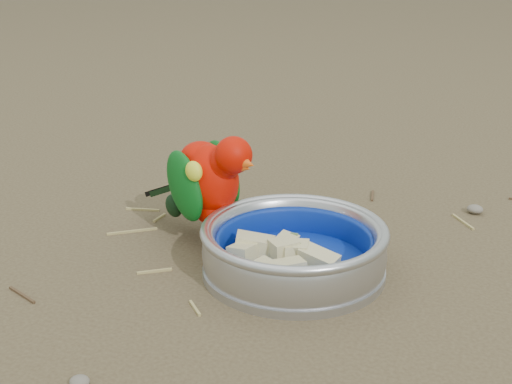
% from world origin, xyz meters
% --- Properties ---
extents(ground, '(60.00, 60.00, 0.00)m').
position_xyz_m(ground, '(0.00, 0.00, 0.00)').
color(ground, brown).
extents(food_bowl, '(0.22, 0.22, 0.02)m').
position_xyz_m(food_bowl, '(-0.03, 0.05, 0.01)').
color(food_bowl, '#B2B2BA').
rests_on(food_bowl, ground).
extents(bowl_wall, '(0.22, 0.22, 0.04)m').
position_xyz_m(bowl_wall, '(-0.03, 0.05, 0.04)').
color(bowl_wall, '#B2B2BA').
rests_on(bowl_wall, food_bowl).
extents(fruit_wedges, '(0.13, 0.13, 0.03)m').
position_xyz_m(fruit_wedges, '(-0.03, 0.05, 0.03)').
color(fruit_wedges, beige).
rests_on(fruit_wedges, food_bowl).
extents(lory_parrot, '(0.20, 0.15, 0.15)m').
position_xyz_m(lory_parrot, '(-0.16, 0.10, 0.07)').
color(lory_parrot, '#C60D00').
rests_on(lory_parrot, ground).
extents(ground_debris, '(0.90, 0.80, 0.01)m').
position_xyz_m(ground_debris, '(0.02, 0.05, 0.00)').
color(ground_debris, tan).
rests_on(ground_debris, ground).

